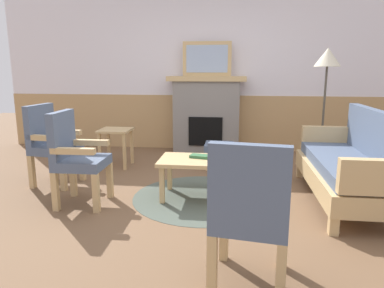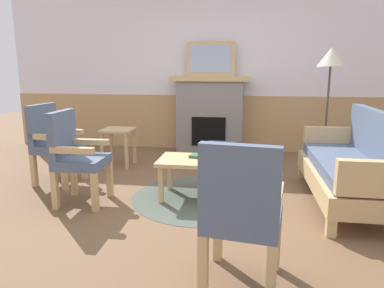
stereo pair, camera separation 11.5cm
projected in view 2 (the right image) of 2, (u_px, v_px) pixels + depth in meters
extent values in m
plane|color=brown|center=(187.00, 200.00, 3.87)|extent=(14.00, 14.00, 0.00)
cube|color=white|center=(212.00, 72.00, 6.10)|extent=(7.20, 0.12, 2.70)
cube|color=tan|center=(211.00, 123.00, 6.22)|extent=(7.20, 0.02, 0.95)
cube|color=gray|center=(210.00, 117.00, 6.02)|extent=(1.10, 0.36, 1.20)
cube|color=black|center=(208.00, 132.00, 5.88)|extent=(0.56, 0.02, 0.48)
cube|color=tan|center=(210.00, 79.00, 5.88)|extent=(1.30, 0.44, 0.08)
cube|color=tan|center=(210.00, 59.00, 5.82)|extent=(0.80, 0.03, 0.56)
cube|color=#9EB2D1|center=(210.00, 59.00, 5.80)|extent=(0.68, 0.01, 0.44)
cube|color=tan|center=(302.00, 172.00, 4.64)|extent=(0.08, 0.08, 0.16)
cube|color=tan|center=(331.00, 227.00, 3.02)|extent=(0.08, 0.08, 0.16)
cube|color=tan|center=(350.00, 174.00, 4.55)|extent=(0.08, 0.08, 0.16)
cube|color=tan|center=(344.00, 179.00, 3.75)|extent=(0.70, 1.80, 0.20)
cube|color=slate|center=(345.00, 164.00, 3.71)|extent=(0.60, 1.70, 0.12)
cube|color=slate|center=(379.00, 136.00, 3.60)|extent=(0.10, 1.70, 0.50)
cube|color=tan|center=(328.00, 139.00, 4.51)|extent=(0.60, 0.10, 0.30)
cube|color=tan|center=(375.00, 179.00, 2.87)|extent=(0.60, 0.10, 0.30)
cube|color=tan|center=(161.00, 185.00, 3.75)|extent=(0.05, 0.05, 0.40)
cube|color=tan|center=(241.00, 189.00, 3.62)|extent=(0.05, 0.05, 0.40)
cube|color=tan|center=(170.00, 173.00, 4.17)|extent=(0.05, 0.05, 0.40)
cube|color=tan|center=(242.00, 176.00, 4.05)|extent=(0.05, 0.05, 0.40)
cube|color=tan|center=(203.00, 161.00, 3.85)|extent=(0.96, 0.56, 0.04)
cylinder|color=#4C564C|center=(203.00, 197.00, 3.94)|extent=(1.57, 1.57, 0.01)
cube|color=#33663D|center=(200.00, 156.00, 3.91)|extent=(0.26, 0.17, 0.03)
cube|color=tan|center=(209.00, 161.00, 4.96)|extent=(0.05, 0.05, 0.26)
cube|color=tan|center=(231.00, 162.00, 4.92)|extent=(0.05, 0.05, 0.26)
cube|color=tan|center=(211.00, 156.00, 5.25)|extent=(0.05, 0.05, 0.26)
cube|color=tan|center=(232.00, 157.00, 5.21)|extent=(0.05, 0.05, 0.26)
cube|color=slate|center=(221.00, 147.00, 5.05)|extent=(0.40, 0.40, 0.10)
cube|color=tan|center=(110.00, 179.00, 3.93)|extent=(0.06, 0.06, 0.40)
cube|color=tan|center=(95.00, 192.00, 3.53)|extent=(0.06, 0.06, 0.40)
cube|color=tan|center=(74.00, 178.00, 3.99)|extent=(0.06, 0.06, 0.40)
cube|color=tan|center=(55.00, 190.00, 3.58)|extent=(0.06, 0.06, 0.40)
cube|color=slate|center=(82.00, 162.00, 3.70)|extent=(0.49, 0.49, 0.10)
cube|color=slate|center=(62.00, 134.00, 3.67)|extent=(0.09, 0.48, 0.48)
cube|color=tan|center=(89.00, 142.00, 3.87)|extent=(0.44, 0.08, 0.06)
cube|color=tan|center=(72.00, 150.00, 3.47)|extent=(0.44, 0.08, 0.06)
cube|color=tan|center=(84.00, 164.00, 4.56)|extent=(0.07, 0.07, 0.40)
cube|color=tan|center=(64.00, 173.00, 4.17)|extent=(0.07, 0.07, 0.40)
cube|color=tan|center=(56.00, 162.00, 4.67)|extent=(0.07, 0.07, 0.40)
cube|color=tan|center=(34.00, 171.00, 4.27)|extent=(0.07, 0.07, 0.40)
cube|color=slate|center=(58.00, 148.00, 4.37)|extent=(0.53, 0.53, 0.10)
cube|color=slate|center=(42.00, 124.00, 4.36)|extent=(0.13, 0.49, 0.48)
cube|color=tan|center=(67.00, 131.00, 4.52)|extent=(0.45, 0.12, 0.06)
cube|color=tan|center=(46.00, 137.00, 4.14)|extent=(0.45, 0.12, 0.06)
cube|color=tan|center=(218.00, 235.00, 2.62)|extent=(0.07, 0.07, 0.40)
cube|color=tan|center=(276.00, 243.00, 2.50)|extent=(0.07, 0.07, 0.40)
cube|color=tan|center=(203.00, 264.00, 2.23)|extent=(0.07, 0.07, 0.40)
cube|color=tan|center=(271.00, 275.00, 2.11)|extent=(0.07, 0.07, 0.40)
cube|color=slate|center=(243.00, 218.00, 2.31)|extent=(0.54, 0.54, 0.10)
cube|color=slate|center=(239.00, 185.00, 2.06)|extent=(0.49, 0.15, 0.48)
cube|color=tan|center=(213.00, 190.00, 2.33)|extent=(0.13, 0.45, 0.06)
cube|color=tan|center=(276.00, 196.00, 2.22)|extent=(0.13, 0.45, 0.06)
cube|color=tan|center=(112.00, 145.00, 5.39)|extent=(0.04, 0.04, 0.52)
cube|color=tan|center=(134.00, 146.00, 5.34)|extent=(0.04, 0.04, 0.52)
cube|color=tan|center=(102.00, 151.00, 5.04)|extent=(0.04, 0.04, 0.52)
cube|color=tan|center=(127.00, 152.00, 4.99)|extent=(0.04, 0.04, 0.52)
cube|color=tan|center=(118.00, 130.00, 5.13)|extent=(0.44, 0.44, 0.03)
cylinder|color=#332D28|center=(322.00, 168.00, 5.08)|extent=(0.24, 0.24, 0.03)
cylinder|color=#4C473D|center=(326.00, 118.00, 4.93)|extent=(0.03, 0.03, 1.40)
cone|color=beige|center=(331.00, 57.00, 4.76)|extent=(0.36, 0.36, 0.25)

